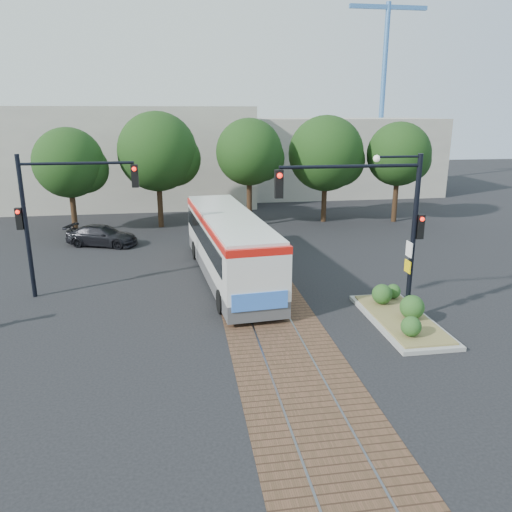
{
  "coord_description": "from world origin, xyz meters",
  "views": [
    {
      "loc": [
        -3.26,
        -17.24,
        7.61
      ],
      "look_at": [
        -0.05,
        3.22,
        1.6
      ],
      "focal_mm": 35.0,
      "sensor_mm": 36.0,
      "label": 1
    }
  ],
  "objects_px": {
    "city_bus": "(229,243)",
    "signal_pole_left": "(53,207)",
    "parked_car": "(102,235)",
    "traffic_island": "(401,313)",
    "signal_pole_main": "(383,213)"
  },
  "relations": [
    {
      "from": "signal_pole_left",
      "to": "parked_car",
      "type": "xyz_separation_m",
      "value": [
        0.57,
        8.31,
        -3.26
      ]
    },
    {
      "from": "traffic_island",
      "to": "signal_pole_main",
      "type": "height_order",
      "value": "signal_pole_main"
    },
    {
      "from": "signal_pole_left",
      "to": "parked_car",
      "type": "distance_m",
      "value": 8.95
    },
    {
      "from": "signal_pole_main",
      "to": "signal_pole_left",
      "type": "relative_size",
      "value": 1.0
    },
    {
      "from": "traffic_island",
      "to": "signal_pole_left",
      "type": "bearing_deg",
      "value": 159.64
    },
    {
      "from": "parked_car",
      "to": "traffic_island",
      "type": "bearing_deg",
      "value": -117.58
    },
    {
      "from": "traffic_island",
      "to": "signal_pole_main",
      "type": "distance_m",
      "value": 3.95
    },
    {
      "from": "city_bus",
      "to": "signal_pole_left",
      "type": "xyz_separation_m",
      "value": [
        -7.34,
        -1.19,
        2.15
      ]
    },
    {
      "from": "traffic_island",
      "to": "signal_pole_left",
      "type": "distance_m",
      "value": 14.5
    },
    {
      "from": "city_bus",
      "to": "signal_pole_main",
      "type": "distance_m",
      "value": 8.11
    },
    {
      "from": "city_bus",
      "to": "signal_pole_left",
      "type": "height_order",
      "value": "signal_pole_left"
    },
    {
      "from": "traffic_island",
      "to": "signal_pole_main",
      "type": "bearing_deg",
      "value": 174.64
    },
    {
      "from": "signal_pole_main",
      "to": "parked_car",
      "type": "bearing_deg",
      "value": 131.64
    },
    {
      "from": "city_bus",
      "to": "parked_car",
      "type": "distance_m",
      "value": 9.9
    },
    {
      "from": "city_bus",
      "to": "signal_pole_main",
      "type": "xyz_separation_m",
      "value": [
        4.89,
        -5.99,
        2.44
      ]
    }
  ]
}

